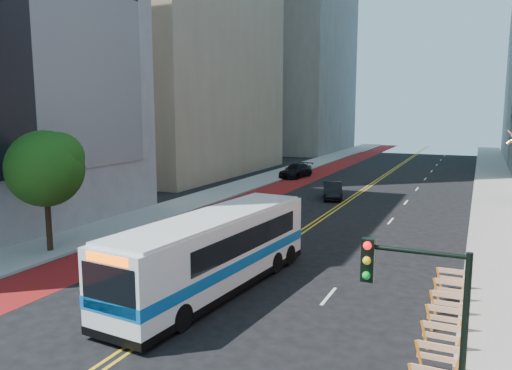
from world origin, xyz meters
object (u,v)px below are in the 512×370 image
Objects in this scene: traffic_signal at (420,314)px; car_b at (332,190)px; street_tree at (46,166)px; transit_bus at (216,251)px; car_a at (258,206)px; car_c at (296,171)px.

car_b is at bearing 108.49° from traffic_signal.
car_b is (9.74, 23.08, -4.16)m from street_tree.
transit_bus is 3.24× the size of car_a.
street_tree is at bearing -112.69° from car_a.
car_b is at bearing 98.52° from transit_bus.
street_tree is 1.32× the size of traffic_signal.
car_c reaches higher than car_a.
car_c is at bearing 105.35° from car_b.
traffic_signal reaches higher than car_b.
car_a is at bearing 120.96° from traffic_signal.
car_c reaches higher than car_b.
car_b is (-10.91, 32.64, -2.97)m from traffic_signal.
car_a is 0.86× the size of car_b.
traffic_signal is at bearing -36.20° from transit_bus.
street_tree is 35.45m from car_c.
street_tree is 22.79m from traffic_signal.
transit_bus is 24.49m from car_b.
transit_bus is 2.78× the size of car_b.
car_a is at bearing -128.28° from car_b.
car_c is (-7.80, 12.08, 0.05)m from car_b.
traffic_signal is 1.30× the size of car_a.
street_tree reaches higher than car_b.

